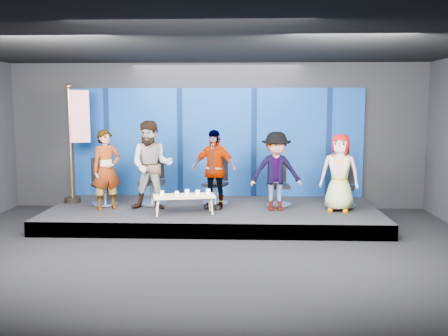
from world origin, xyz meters
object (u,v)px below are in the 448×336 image
Objects in this scene: chair_b at (152,187)px; panelist_d at (276,171)px; coffee_table at (184,197)px; flag_stand at (76,140)px; mug_a at (162,193)px; chair_a at (104,190)px; mug_d at (198,193)px; panelist_c at (214,169)px; chair_e at (343,192)px; mug_c at (187,192)px; mug_e at (208,192)px; chair_c at (216,189)px; panelist_e at (339,173)px; panelist_a at (107,170)px; chair_d at (278,190)px; mug_b at (177,194)px; panelist_b at (152,165)px.

panelist_d reaches higher than chair_b.
flag_stand is at bearing 156.27° from coffee_table.
panelist_d is 17.40× the size of mug_a.
mug_d is (2.15, -0.80, 0.09)m from chair_a.
chair_e is at bearing 23.30° from panelist_c.
mug_c is (1.93, -0.75, 0.09)m from chair_a.
panelist_d reaches higher than mug_e.
mug_a is (-1.04, -1.07, 0.08)m from chair_c.
chair_a is 5.11m from panelist_e.
panelist_c is 1.24m from mug_a.
panelist_a is 1.35m from mug_a.
chair_d is 2.32m from mug_b.
chair_d is at bearing 173.26° from panelist_e.
panelist_b is 0.74m from mug_a.
chair_d is at bearing -30.12° from flag_stand.
chair_b is 2.79m from panelist_d.
coffee_table is 12.54× the size of mug_d.
mug_b is at bearing -148.72° from chair_e.
panelist_a reaches higher than chair_e.
mug_a is (0.29, -0.45, -0.51)m from panelist_b.
chair_a is 1.95m from mug_b.
flag_stand is at bearing 165.28° from panelist_d.
panelist_e is at bearing 6.95° from mug_d.
panelist_c reaches higher than chair_c.
chair_a is 1.35m from panelist_b.
panelist_e is at bearing 2.73° from chair_c.
chair_e is 2.98m from mug_e.
panelist_d is (3.76, -0.41, 0.48)m from chair_a.
chair_e is at bearing -8.20° from chair_d.
mug_e is 0.04× the size of flag_stand.
panelist_c is 2.62m from panelist_e.
panelist_e is (2.62, -0.17, -0.04)m from panelist_c.
mug_c is (-0.52, -0.47, -0.41)m from panelist_c.
panelist_e is 17.23× the size of mug_b.
chair_b is 10.81× the size of mug_e.
panelist_a is at bearing -146.96° from chair_b.
mug_c is at bearing -101.61° from chair_c.
coffee_table is at bearing -119.64° from panelist_c.
panelist_c is (1.39, -0.38, 0.46)m from chair_b.
chair_c is 11.10× the size of mug_b.
coffee_table is 12.24× the size of mug_c.
chair_a is 0.39× the size of flag_stand.
panelist_e is (1.23, -0.53, 0.47)m from chair_d.
mug_d is 0.04× the size of flag_stand.
panelist_a is 1.04× the size of panelist_e.
mug_c is at bearing -157.77° from panelist_e.
chair_c reaches higher than mug_c.
mug_b is 0.42m from mug_d.
chair_b is at bearing 111.39° from mug_a.
chair_d is 9.49× the size of mug_c.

